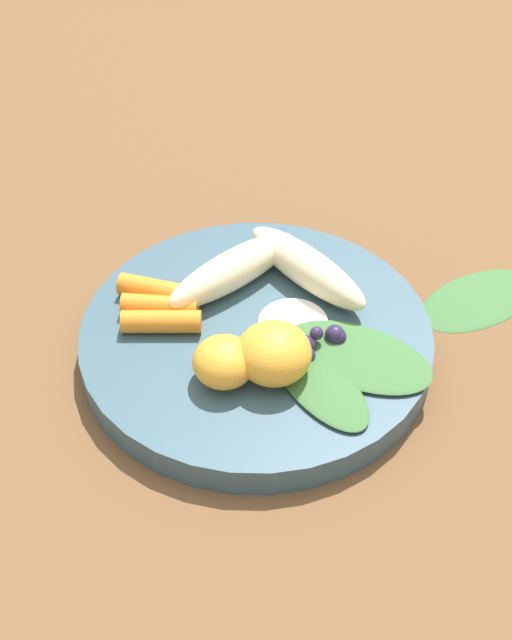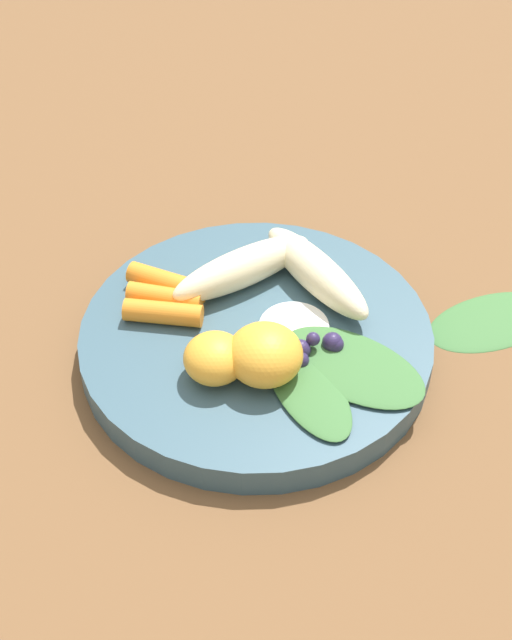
# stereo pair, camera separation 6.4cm
# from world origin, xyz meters

# --- Properties ---
(ground_plane) EXTENTS (2.40, 2.40, 0.00)m
(ground_plane) POSITION_xyz_m (0.00, 0.00, 0.00)
(ground_plane) COLOR brown
(bowl) EXTENTS (0.26, 0.26, 0.02)m
(bowl) POSITION_xyz_m (0.00, 0.00, 0.01)
(bowl) COLOR #385666
(bowl) RESTS_ON ground_plane
(banana_peeled_left) EXTENTS (0.13, 0.06, 0.03)m
(banana_peeled_left) POSITION_xyz_m (0.01, 0.05, 0.04)
(banana_peeled_left) COLOR beige
(banana_peeled_left) RESTS_ON bowl
(banana_peeled_right) EXTENTS (0.06, 0.13, 0.03)m
(banana_peeled_right) POSITION_xyz_m (0.06, 0.03, 0.04)
(banana_peeled_right) COLOR beige
(banana_peeled_right) RESTS_ON bowl
(orange_segment_near) EXTENTS (0.05, 0.05, 0.04)m
(orange_segment_near) POSITION_xyz_m (-0.01, -0.04, 0.04)
(orange_segment_near) COLOR #F4A833
(orange_segment_near) RESTS_ON bowl
(orange_segment_far) EXTENTS (0.04, 0.04, 0.03)m
(orange_segment_far) POSITION_xyz_m (-0.04, -0.03, 0.04)
(orange_segment_far) COLOR #F4A833
(orange_segment_far) RESTS_ON bowl
(carrot_front) EXTENTS (0.06, 0.06, 0.02)m
(carrot_front) POSITION_xyz_m (-0.05, 0.06, 0.03)
(carrot_front) COLOR orange
(carrot_front) RESTS_ON bowl
(carrot_mid_left) EXTENTS (0.06, 0.04, 0.02)m
(carrot_mid_left) POSITION_xyz_m (-0.06, 0.05, 0.03)
(carrot_mid_left) COLOR orange
(carrot_mid_left) RESTS_ON bowl
(carrot_mid_right) EXTENTS (0.06, 0.04, 0.02)m
(carrot_mid_right) POSITION_xyz_m (-0.06, 0.03, 0.03)
(carrot_mid_right) COLOR orange
(carrot_mid_right) RESTS_ON bowl
(blueberry_pile) EXTENTS (0.05, 0.03, 0.02)m
(blueberry_pile) POSITION_xyz_m (0.03, -0.04, 0.03)
(blueberry_pile) COLOR #2D234C
(blueberry_pile) RESTS_ON bowl
(coconut_shred_patch) EXTENTS (0.05, 0.05, 0.00)m
(coconut_shred_patch) POSITION_xyz_m (0.03, -0.01, 0.02)
(coconut_shred_patch) COLOR white
(coconut_shred_patch) RESTS_ON bowl
(kale_leaf_left) EXTENTS (0.05, 0.10, 0.00)m
(kale_leaf_left) POSITION_xyz_m (0.01, -0.07, 0.03)
(kale_leaf_left) COLOR #3D7038
(kale_leaf_left) RESTS_ON bowl
(kale_leaf_right) EXTENTS (0.12, 0.13, 0.00)m
(kale_leaf_right) POSITION_xyz_m (0.05, -0.06, 0.03)
(kale_leaf_right) COLOR #3D7038
(kale_leaf_right) RESTS_ON bowl
(kale_leaf_stray) EXTENTS (0.12, 0.07, 0.01)m
(kale_leaf_stray) POSITION_xyz_m (0.19, -0.03, 0.00)
(kale_leaf_stray) COLOR #3D7038
(kale_leaf_stray) RESTS_ON ground_plane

